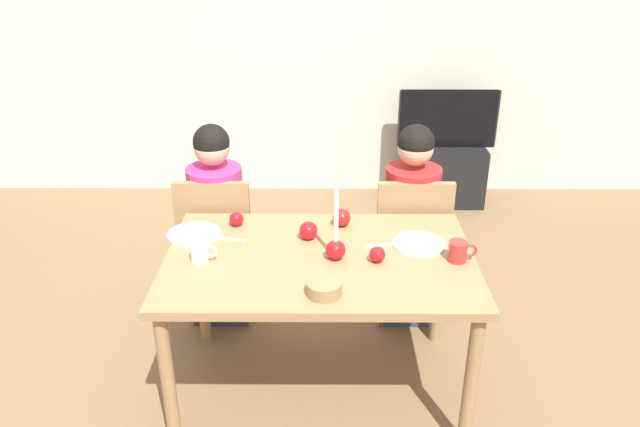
# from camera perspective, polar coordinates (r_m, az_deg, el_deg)

# --- Properties ---
(ground_plane) EXTENTS (7.68, 7.68, 0.00)m
(ground_plane) POSITION_cam_1_polar(r_m,az_deg,el_deg) (3.21, -0.02, -15.78)
(ground_plane) COLOR brown
(back_wall) EXTENTS (6.40, 0.10, 2.60)m
(back_wall) POSITION_cam_1_polar(r_m,az_deg,el_deg) (5.08, 0.16, 16.20)
(back_wall) COLOR beige
(back_wall) RESTS_ON ground
(dining_table) EXTENTS (1.40, 0.90, 0.75)m
(dining_table) POSITION_cam_1_polar(r_m,az_deg,el_deg) (2.81, -0.02, -5.50)
(dining_table) COLOR #99754C
(dining_table) RESTS_ON ground
(chair_left) EXTENTS (0.40, 0.40, 0.90)m
(chair_left) POSITION_cam_1_polar(r_m,az_deg,el_deg) (3.47, -9.49, -2.44)
(chair_left) COLOR #99754C
(chair_left) RESTS_ON ground
(chair_right) EXTENTS (0.40, 0.40, 0.90)m
(chair_right) POSITION_cam_1_polar(r_m,az_deg,el_deg) (3.45, 8.40, -2.49)
(chair_right) COLOR #99754C
(chair_right) RESTS_ON ground
(person_left_child) EXTENTS (0.30, 0.30, 1.17)m
(person_left_child) POSITION_cam_1_polar(r_m,az_deg,el_deg) (3.47, -9.48, -1.35)
(person_left_child) COLOR #33384C
(person_left_child) RESTS_ON ground
(person_right_child) EXTENTS (0.30, 0.30, 1.17)m
(person_right_child) POSITION_cam_1_polar(r_m,az_deg,el_deg) (3.46, 8.39, -1.40)
(person_right_child) COLOR #33384C
(person_right_child) RESTS_ON ground
(tv_stand) EXTENTS (0.64, 0.40, 0.48)m
(tv_stand) POSITION_cam_1_polar(r_m,az_deg,el_deg) (5.17, 11.38, 3.65)
(tv_stand) COLOR black
(tv_stand) RESTS_ON ground
(tv) EXTENTS (0.79, 0.05, 0.46)m
(tv) POSITION_cam_1_polar(r_m,az_deg,el_deg) (5.02, 11.84, 8.64)
(tv) COLOR black
(tv) RESTS_ON tv_stand
(candle_centerpiece) EXTENTS (0.09, 0.09, 0.34)m
(candle_centerpiece) POSITION_cam_1_polar(r_m,az_deg,el_deg) (2.72, 1.47, -2.97)
(candle_centerpiece) COLOR red
(candle_centerpiece) RESTS_ON dining_table
(plate_left) EXTENTS (0.26, 0.26, 0.01)m
(plate_left) POSITION_cam_1_polar(r_m,az_deg,el_deg) (3.02, -11.68, -1.87)
(plate_left) COLOR silver
(plate_left) RESTS_ON dining_table
(plate_right) EXTENTS (0.25, 0.25, 0.01)m
(plate_right) POSITION_cam_1_polar(r_m,az_deg,el_deg) (2.90, 9.21, -2.81)
(plate_right) COLOR white
(plate_right) RESTS_ON dining_table
(mug_left) EXTENTS (0.12, 0.08, 0.09)m
(mug_left) POSITION_cam_1_polar(r_m,az_deg,el_deg) (2.76, -11.13, -3.56)
(mug_left) COLOR white
(mug_left) RESTS_ON dining_table
(mug_right) EXTENTS (0.13, 0.08, 0.09)m
(mug_right) POSITION_cam_1_polar(r_m,az_deg,el_deg) (2.78, 12.80, -3.46)
(mug_right) COLOR #B72D2D
(mug_right) RESTS_ON dining_table
(fork_left) EXTENTS (0.18, 0.06, 0.01)m
(fork_left) POSITION_cam_1_polar(r_m,az_deg,el_deg) (2.94, -8.54, -2.36)
(fork_left) COLOR silver
(fork_left) RESTS_ON dining_table
(fork_right) EXTENTS (0.18, 0.06, 0.01)m
(fork_right) POSITION_cam_1_polar(r_m,az_deg,el_deg) (2.87, 5.84, -2.94)
(fork_right) COLOR silver
(fork_right) RESTS_ON dining_table
(bowl_walnuts) EXTENTS (0.14, 0.14, 0.06)m
(bowl_walnuts) POSITION_cam_1_polar(r_m,az_deg,el_deg) (2.49, 0.39, -7.01)
(bowl_walnuts) COLOR #99754C
(bowl_walnuts) RESTS_ON dining_table
(apple_near_candle) EXTENTS (0.07, 0.07, 0.07)m
(apple_near_candle) POSITION_cam_1_polar(r_m,az_deg,el_deg) (3.06, -7.80, -0.52)
(apple_near_candle) COLOR #B31221
(apple_near_candle) RESTS_ON dining_table
(apple_by_left_plate) EXTENTS (0.09, 0.09, 0.09)m
(apple_by_left_plate) POSITION_cam_1_polar(r_m,az_deg,el_deg) (3.03, 2.03, -0.39)
(apple_by_left_plate) COLOR #AF1B1A
(apple_by_left_plate) RESTS_ON dining_table
(apple_by_right_mug) EXTENTS (0.07, 0.07, 0.07)m
(apple_by_right_mug) POSITION_cam_1_polar(r_m,az_deg,el_deg) (2.72, 5.36, -3.83)
(apple_by_right_mug) COLOR #AB141A
(apple_by_right_mug) RESTS_ON dining_table
(apple_far_edge) EXTENTS (0.09, 0.09, 0.09)m
(apple_far_edge) POSITION_cam_1_polar(r_m,az_deg,el_deg) (2.90, -1.09, -1.60)
(apple_far_edge) COLOR red
(apple_far_edge) RESTS_ON dining_table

